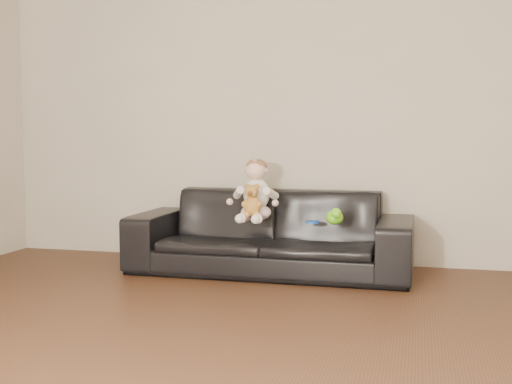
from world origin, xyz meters
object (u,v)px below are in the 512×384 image
(baby, at_px, (256,194))
(teddy_bear, at_px, (252,201))
(toy_rattle, at_px, (334,219))
(toy_green, at_px, (335,217))
(sofa, at_px, (270,232))
(toy_blue_disc, at_px, (313,222))

(baby, height_order, teddy_bear, baby)
(teddy_bear, bearing_deg, toy_rattle, 21.00)
(toy_green, xyz_separation_m, toy_rattle, (-0.02, 0.09, -0.02))
(sofa, xyz_separation_m, teddy_bear, (-0.08, -0.26, 0.27))
(sofa, bearing_deg, toy_green, -18.75)
(toy_green, distance_m, toy_blue_disc, 0.18)
(teddy_bear, height_order, toy_blue_disc, teddy_bear)
(teddy_bear, relative_size, toy_green, 1.55)
(teddy_bear, xyz_separation_m, toy_rattle, (0.58, 0.17, -0.14))
(toy_green, relative_size, toy_rattle, 2.58)
(baby, relative_size, toy_blue_disc, 4.42)
(teddy_bear, bearing_deg, toy_blue_disc, 21.64)
(sofa, height_order, toy_rattle, sofa)
(toy_rattle, distance_m, toy_blue_disc, 0.16)
(baby, relative_size, toy_green, 3.07)
(toy_rattle, xyz_separation_m, toy_blue_disc, (-0.15, -0.04, -0.02))
(baby, xyz_separation_m, teddy_bear, (0.01, -0.14, -0.04))
(baby, distance_m, toy_rattle, 0.62)
(toy_blue_disc, bearing_deg, toy_rattle, 14.64)
(baby, bearing_deg, sofa, 46.24)
(toy_blue_disc, bearing_deg, teddy_bear, -162.93)
(sofa, bearing_deg, toy_blue_disc, -19.65)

